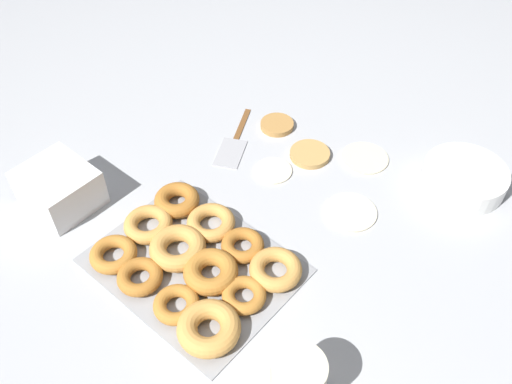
% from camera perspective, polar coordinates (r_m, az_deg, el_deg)
% --- Properties ---
extents(ground_plane, '(3.00, 3.00, 0.00)m').
position_cam_1_polar(ground_plane, '(1.24, 1.95, 1.03)').
color(ground_plane, '#B2B5BA').
extents(pancake_0, '(0.11, 0.11, 0.01)m').
position_cam_1_polar(pancake_0, '(1.31, 11.38, 3.60)').
color(pancake_0, beige).
rests_on(pancake_0, ground_plane).
extents(pancake_1, '(0.11, 0.11, 0.01)m').
position_cam_1_polar(pancake_1, '(1.19, 9.96, -2.00)').
color(pancake_1, beige).
rests_on(pancake_1, ground_plane).
extents(pancake_2, '(0.10, 0.10, 0.01)m').
position_cam_1_polar(pancake_2, '(1.30, 5.69, 3.99)').
color(pancake_2, tan).
rests_on(pancake_2, ground_plane).
extents(pancake_3, '(0.08, 0.08, 0.01)m').
position_cam_1_polar(pancake_3, '(1.38, 2.23, 7.07)').
color(pancake_3, '#B27F42').
rests_on(pancake_3, ground_plane).
extents(pancake_4, '(0.09, 0.09, 0.01)m').
position_cam_1_polar(pancake_4, '(1.26, 1.81, 2.33)').
color(pancake_4, beige).
rests_on(pancake_4, ground_plane).
extents(donut_tray, '(0.39, 0.30, 0.04)m').
position_cam_1_polar(donut_tray, '(1.07, -6.53, -7.24)').
color(donut_tray, '#93969B').
rests_on(donut_tray, ground_plane).
extents(batter_bowl, '(0.19, 0.19, 0.05)m').
position_cam_1_polar(batter_bowl, '(1.30, 21.05, 1.41)').
color(batter_bowl, white).
rests_on(batter_bowl, ground_plane).
extents(container_stack, '(0.15, 0.13, 0.09)m').
position_cam_1_polar(container_stack, '(1.24, -20.00, 0.42)').
color(container_stack, white).
rests_on(container_stack, ground_plane).
extents(paper_cup, '(0.09, 0.09, 0.11)m').
position_cam_1_polar(paper_cup, '(0.90, 4.41, -19.31)').
color(paper_cup, beige).
rests_on(paper_cup, ground_plane).
extents(spatula, '(0.14, 0.22, 0.01)m').
position_cam_1_polar(spatula, '(1.32, -2.43, 4.88)').
color(spatula, brown).
rests_on(spatula, ground_plane).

